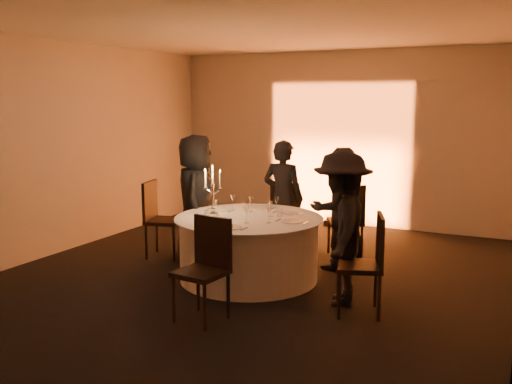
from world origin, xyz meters
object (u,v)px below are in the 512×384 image
at_px(guest_right, 342,228).
at_px(chair_left, 158,214).
at_px(chair_back_left, 288,211).
at_px(guest_left, 196,197).
at_px(guest_back_left, 283,198).
at_px(candelabra, 213,197).
at_px(coffee_cup, 207,213).
at_px(banquet_table, 249,248).
at_px(chair_back_right, 347,216).
at_px(chair_right, 368,258).
at_px(chair_front, 206,262).
at_px(guest_back_right, 339,209).

bearing_deg(guest_right, chair_left, -117.28).
distance_m(chair_left, chair_back_left, 1.86).
distance_m(chair_back_left, guest_right, 2.26).
height_order(guest_left, guest_right, guest_left).
height_order(chair_left, guest_back_left, guest_back_left).
bearing_deg(candelabra, coffee_cup, -130.76).
xyz_separation_m(banquet_table, chair_back_right, (0.80, 1.39, 0.21)).
xyz_separation_m(chair_left, chair_right, (3.18, -0.85, -0.01)).
height_order(guest_left, candelabra, guest_left).
relative_size(chair_left, chair_front, 1.03).
relative_size(chair_right, guest_left, 0.61).
bearing_deg(chair_left, chair_back_right, -80.40).
height_order(chair_left, guest_back_right, guest_back_right).
height_order(guest_back_left, guest_back_right, guest_back_left).
relative_size(banquet_table, chair_left, 1.70).
bearing_deg(guest_right, guest_left, -123.20).
relative_size(banquet_table, guest_back_right, 1.14).
height_order(guest_left, guest_back_left, guest_left).
bearing_deg(guest_left, guest_right, -133.94).
xyz_separation_m(guest_right, candelabra, (-1.74, 0.27, 0.16)).
distance_m(chair_right, guest_left, 2.84).
bearing_deg(guest_back_right, chair_left, -33.10).
bearing_deg(coffee_cup, guest_back_left, 68.91).
bearing_deg(chair_front, banquet_table, 104.79).
xyz_separation_m(chair_front, guest_back_left, (-0.22, 2.46, 0.24)).
xyz_separation_m(banquet_table, guest_right, (1.26, -0.32, 0.45)).
bearing_deg(chair_back_right, guest_left, -1.47).
distance_m(chair_back_left, coffee_cup, 1.65).
xyz_separation_m(chair_left, guest_left, (0.53, 0.14, 0.25)).
relative_size(banquet_table, chair_back_right, 1.73).
bearing_deg(chair_right, guest_back_right, -170.41).
xyz_separation_m(chair_back_right, candelabra, (-1.28, -1.44, 0.40)).
relative_size(guest_left, guest_back_right, 1.08).
distance_m(guest_back_right, candelabra, 1.62).
bearing_deg(chair_back_right, chair_right, 85.34).
relative_size(chair_left, guest_right, 0.64).
distance_m(chair_left, candelabra, 1.24).
height_order(banquet_table, guest_back_right, guest_back_right).
distance_m(banquet_table, chair_right, 1.69).
xyz_separation_m(guest_back_right, candelabra, (-1.33, -0.91, 0.19)).
bearing_deg(guest_back_right, guest_right, 64.31).
bearing_deg(chair_left, candelabra, -123.77).
bearing_deg(banquet_table, guest_back_right, 45.11).
bearing_deg(guest_back_left, chair_left, 29.29).
xyz_separation_m(chair_left, guest_back_right, (2.43, 0.51, 0.19)).
height_order(chair_back_left, coffee_cup, chair_back_left).
xyz_separation_m(chair_back_left, guest_back_left, (0.06, -0.32, 0.24)).
distance_m(banquet_table, chair_front, 1.34).
height_order(chair_back_left, candelabra, candelabra).
distance_m(coffee_cup, candelabra, 0.20).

